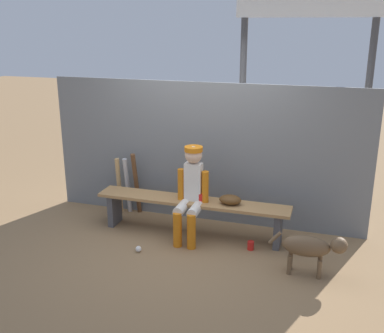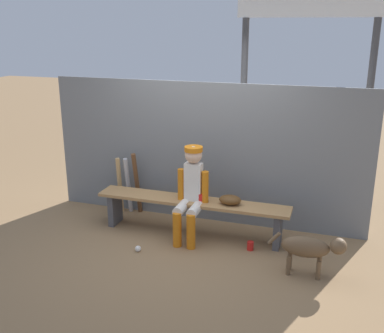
% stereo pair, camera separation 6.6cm
% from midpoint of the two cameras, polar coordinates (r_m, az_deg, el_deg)
% --- Properties ---
extents(ground_plane, '(30.00, 30.00, 0.00)m').
position_cam_midpoint_polar(ground_plane, '(6.14, 0.31, -8.37)').
color(ground_plane, olive).
extents(chainlink_fence, '(4.41, 0.03, 1.93)m').
position_cam_midpoint_polar(chainlink_fence, '(6.27, 1.82, 1.66)').
color(chainlink_fence, slate).
rests_on(chainlink_fence, ground_plane).
extents(dugout_bench, '(2.54, 0.36, 0.49)m').
position_cam_midpoint_polar(dugout_bench, '(5.98, 0.32, -5.10)').
color(dugout_bench, '#AD7F4C').
rests_on(dugout_bench, ground_plane).
extents(player_seated, '(0.41, 0.55, 1.20)m').
position_cam_midpoint_polar(player_seated, '(5.77, 0.17, -2.97)').
color(player_seated, silver).
rests_on(player_seated, ground_plane).
extents(baseball_glove, '(0.28, 0.20, 0.12)m').
position_cam_midpoint_polar(baseball_glove, '(5.80, 5.08, -4.15)').
color(baseball_glove, '#593819').
rests_on(baseball_glove, dugout_bench).
extents(bat_wood_dark, '(0.07, 0.25, 0.94)m').
position_cam_midpoint_polar(bat_wood_dark, '(6.62, -6.57, -2.12)').
color(bat_wood_dark, brown).
rests_on(bat_wood_dark, ground_plane).
extents(bat_aluminum_silver, '(0.07, 0.18, 0.84)m').
position_cam_midpoint_polar(bat_aluminum_silver, '(6.70, -7.65, -2.34)').
color(bat_aluminum_silver, '#B7B7BC').
rests_on(bat_aluminum_silver, ground_plane).
extents(bat_wood_tan, '(0.07, 0.13, 0.84)m').
position_cam_midpoint_polar(bat_wood_tan, '(6.73, -8.68, -2.33)').
color(bat_wood_tan, tan).
rests_on(bat_wood_tan, ground_plane).
extents(baseball, '(0.07, 0.07, 0.07)m').
position_cam_midpoint_polar(baseball, '(5.72, -6.38, -10.11)').
color(baseball, white).
rests_on(baseball, ground_plane).
extents(cup_on_ground, '(0.08, 0.08, 0.11)m').
position_cam_midpoint_polar(cup_on_ground, '(5.76, 7.58, -9.74)').
color(cup_on_ground, red).
rests_on(cup_on_ground, ground_plane).
extents(cup_on_bench, '(0.08, 0.08, 0.11)m').
position_cam_midpoint_polar(cup_on_bench, '(5.86, 1.42, -3.88)').
color(cup_on_bench, red).
rests_on(cup_on_bench, dugout_bench).
extents(scoreboard, '(2.29, 0.27, 3.77)m').
position_cam_midpoint_polar(scoreboard, '(6.86, 15.15, 16.77)').
color(scoreboard, '#3F3F42').
rests_on(scoreboard, ground_plane).
extents(dog, '(0.84, 0.20, 0.49)m').
position_cam_midpoint_polar(dog, '(5.23, 14.86, -9.73)').
color(dog, brown).
rests_on(dog, ground_plane).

